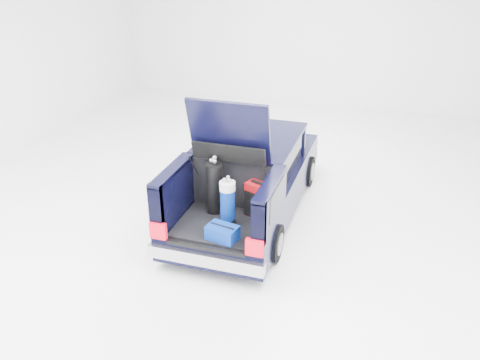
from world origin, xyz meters
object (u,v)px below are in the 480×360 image
(car, at_px, (250,177))
(blue_golf_bag, at_px, (228,203))
(red_suitcase, at_px, (257,200))
(black_golf_bag, at_px, (214,188))
(blue_duffel, at_px, (222,233))

(car, bearing_deg, blue_golf_bag, -86.08)
(red_suitcase, height_order, black_golf_bag, black_golf_bag)
(red_suitcase, xyz_separation_m, blue_golf_bag, (-0.37, -0.38, 0.09))
(black_golf_bag, distance_m, blue_duffel, 0.88)
(blue_duffel, bearing_deg, car, 106.44)
(black_golf_bag, xyz_separation_m, blue_duffel, (0.39, -0.72, -0.33))
(blue_golf_bag, distance_m, blue_duffel, 0.51)
(car, height_order, red_suitcase, car)
(car, relative_size, blue_golf_bag, 5.71)
(car, distance_m, black_golf_bag, 1.35)
(blue_golf_bag, height_order, blue_duffel, blue_golf_bag)
(black_golf_bag, distance_m, blue_golf_bag, 0.44)
(red_suitcase, relative_size, blue_duffel, 1.21)
(red_suitcase, relative_size, black_golf_bag, 0.63)
(car, bearing_deg, black_golf_bag, -99.48)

